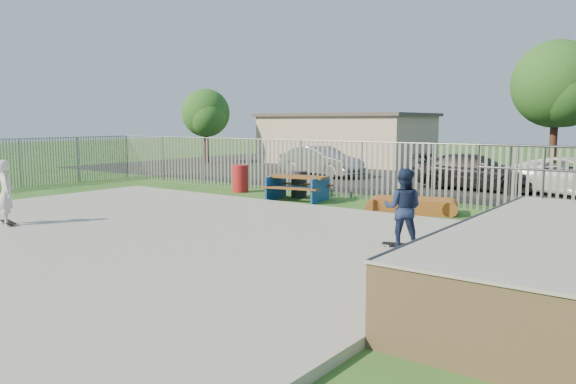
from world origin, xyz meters
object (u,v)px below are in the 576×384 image
Objects in this scene: trash_bin_red at (240,178)px; car_silver at (321,161)px; funbox at (412,206)px; skater_white at (6,192)px; skater_navy at (403,208)px; tree_mid at (557,84)px; tree_left at (206,113)px; trash_bin_grey at (299,184)px; car_dark at (475,172)px; car_white at (576,177)px; picnic_table at (298,188)px.

trash_bin_red is 7.00m from car_silver.
skater_white is (-6.96, -8.54, 0.74)m from funbox.
skater_navy is (2.04, -5.01, 0.74)m from funbox.
skater_navy is (9.44, -5.69, 0.44)m from trash_bin_red.
funbox is 0.36× the size of tree_mid.
trash_bin_red is 0.22× the size of tree_left.
skater_white reaches higher than trash_bin_grey.
car_dark is (4.37, 5.88, 0.24)m from trash_bin_grey.
car_white is 11.99m from skater_navy.
trash_bin_grey is 7.65m from car_silver.
funbox is 6.74m from car_dark.
picnic_table is 0.34× the size of tree_mid.
skater_white is at bearing 163.69° from car_white.
trash_bin_red is 0.65× the size of skater_navy.
car_silver is 0.88× the size of car_white.
tree_left is 26.59m from skater_navy.
picnic_table is 0.48× the size of tree_left.
car_dark reaches higher than trash_bin_grey.
skater_white is (-2.67, -8.68, 0.53)m from picnic_table.
car_dark is at bearing 73.04° from funbox.
funbox is 7.44m from trash_bin_red.
trash_bin_grey is 16.10m from tree_mid.
tree_mid is 25.42m from skater_white.
car_white is 9.69m from tree_mid.
car_dark reaches higher than picnic_table.
skater_navy is at bearing -131.38° from car_silver.
tree_mid is 4.15× the size of skater_navy.
skater_navy reaches higher than trash_bin_red.
tree_left is at bearing 83.51° from car_silver.
tree_left reaches higher than trash_bin_red.
car_white is (3.22, 6.92, 0.50)m from funbox.
picnic_table is at bearing -142.65° from car_silver.
skater_white is (-10.18, -15.46, 0.24)m from car_white.
funbox is 1.49× the size of skater_white.
trash_bin_grey reaches higher than picnic_table.
skater_white is at bearing -149.21° from funbox.
car_silver is (-3.96, 7.48, 0.32)m from picnic_table.
trash_bin_grey is (2.67, 0.15, -0.05)m from trash_bin_red.
skater_navy is at bearing -169.26° from car_dark.
tree_mid is 4.15× the size of skater_white.
skater_white reaches higher than car_dark.
trash_bin_red is at bearing -49.95° from skater_navy.
funbox is at bearing -123.26° from car_silver.
tree_mid reaches higher than tree_left.
car_dark is 3.58m from car_white.
picnic_table is 2.44× the size of trash_bin_grey.
tree_left reaches higher than picnic_table.
skater_white reaches higher than car_white.
funbox is 4.81m from trash_bin_grey.
skater_navy is at bearing -86.14° from tree_mid.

